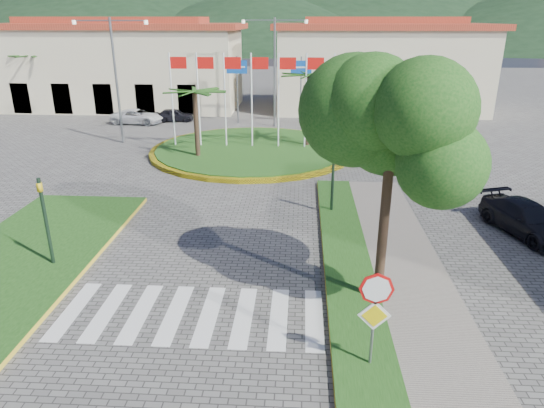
# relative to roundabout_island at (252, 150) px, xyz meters

# --- Properties ---
(sidewalk_right) EXTENTS (4.00, 28.00, 0.15)m
(sidewalk_right) POSITION_rel_roundabout_island_xyz_m (6.00, -20.00, -0.10)
(sidewalk_right) COLOR gray
(sidewalk_right) RESTS_ON ground
(verge_right) EXTENTS (1.60, 28.00, 0.18)m
(verge_right) POSITION_rel_roundabout_island_xyz_m (4.80, -20.00, -0.09)
(verge_right) COLOR #1C4513
(verge_right) RESTS_ON ground
(median_left) EXTENTS (5.00, 14.00, 0.18)m
(median_left) POSITION_rel_roundabout_island_xyz_m (-6.50, -16.00, -0.09)
(median_left) COLOR #1C4513
(median_left) RESTS_ON ground
(crosswalk) EXTENTS (8.00, 3.00, 0.01)m
(crosswalk) POSITION_rel_roundabout_island_xyz_m (-0.00, -18.00, -0.17)
(crosswalk) COLOR silver
(crosswalk) RESTS_ON ground
(roundabout_island) EXTENTS (12.70, 12.70, 6.00)m
(roundabout_island) POSITION_rel_roundabout_island_xyz_m (0.00, 0.00, 0.00)
(roundabout_island) COLOR yellow
(roundabout_island) RESTS_ON ground
(stop_sign) EXTENTS (0.80, 0.11, 2.65)m
(stop_sign) POSITION_rel_roundabout_island_xyz_m (4.90, -20.04, 1.61)
(stop_sign) COLOR slate
(stop_sign) RESTS_ON ground
(deciduous_tree) EXTENTS (3.60, 3.60, 6.80)m
(deciduous_tree) POSITION_rel_roundabout_island_xyz_m (5.50, -17.00, 5.00)
(deciduous_tree) COLOR black
(deciduous_tree) RESTS_ON ground
(traffic_light_left) EXTENTS (0.15, 0.18, 3.20)m
(traffic_light_left) POSITION_rel_roundabout_island_xyz_m (-5.20, -15.50, 1.77)
(traffic_light_left) COLOR black
(traffic_light_left) RESTS_ON ground
(traffic_light_right) EXTENTS (0.15, 0.18, 3.20)m
(traffic_light_right) POSITION_rel_roundabout_island_xyz_m (4.50, -10.00, 1.77)
(traffic_light_right) COLOR black
(traffic_light_right) RESTS_ON ground
(traffic_light_far) EXTENTS (0.18, 0.15, 3.20)m
(traffic_light_far) POSITION_rel_roundabout_island_xyz_m (8.00, 4.00, 1.77)
(traffic_light_far) COLOR black
(traffic_light_far) RESTS_ON ground
(direction_sign_west) EXTENTS (1.60, 0.14, 5.20)m
(direction_sign_west) POSITION_rel_roundabout_island_xyz_m (-2.00, 8.97, 3.35)
(direction_sign_west) COLOR slate
(direction_sign_west) RESTS_ON ground
(direction_sign_east) EXTENTS (1.60, 0.14, 5.20)m
(direction_sign_east) POSITION_rel_roundabout_island_xyz_m (3.00, 8.97, 3.35)
(direction_sign_east) COLOR slate
(direction_sign_east) RESTS_ON ground
(street_lamp_centre) EXTENTS (4.80, 0.16, 8.00)m
(street_lamp_centre) POSITION_rel_roundabout_island_xyz_m (1.00, 8.00, 4.32)
(street_lamp_centre) COLOR slate
(street_lamp_centre) RESTS_ON ground
(street_lamp_west) EXTENTS (4.80, 0.16, 8.00)m
(street_lamp_west) POSITION_rel_roundabout_island_xyz_m (-9.00, 2.00, 4.32)
(street_lamp_west) COLOR slate
(street_lamp_west) RESTS_ON ground
(building_left) EXTENTS (23.32, 9.54, 8.05)m
(building_left) POSITION_rel_roundabout_island_xyz_m (-14.00, 16.00, 3.73)
(building_left) COLOR beige
(building_left) RESTS_ON ground
(building_right) EXTENTS (19.08, 9.54, 8.05)m
(building_right) POSITION_rel_roundabout_island_xyz_m (10.00, 16.00, 3.73)
(building_right) COLOR beige
(building_right) RESTS_ON ground
(hill_far_west) EXTENTS (140.00, 140.00, 22.00)m
(hill_far_west) POSITION_rel_roundabout_island_xyz_m (-55.00, 118.00, 10.82)
(hill_far_west) COLOR black
(hill_far_west) RESTS_ON ground
(hill_near_back) EXTENTS (110.00, 110.00, 16.00)m
(hill_near_back) POSITION_rel_roundabout_island_xyz_m (-10.00, 108.00, 7.82)
(hill_near_back) COLOR black
(hill_near_back) RESTS_ON ground
(white_van) EXTENTS (4.24, 2.25, 1.14)m
(white_van) POSITION_rel_roundabout_island_xyz_m (-10.06, 8.27, 0.39)
(white_van) COLOR silver
(white_van) RESTS_ON ground
(car_dark_a) EXTENTS (3.27, 1.68, 1.06)m
(car_dark_a) POSITION_rel_roundabout_island_xyz_m (-7.30, 9.34, 0.36)
(car_dark_a) COLOR black
(car_dark_a) RESTS_ON ground
(car_dark_b) EXTENTS (3.62, 1.79, 1.14)m
(car_dark_b) POSITION_rel_roundabout_island_xyz_m (5.83, 8.00, 0.39)
(car_dark_b) COLOR black
(car_dark_b) RESTS_ON ground
(car_side_right) EXTENTS (2.98, 4.60, 1.24)m
(car_side_right) POSITION_rel_roundabout_island_xyz_m (12.00, -11.63, 0.44)
(car_side_right) COLOR black
(car_side_right) RESTS_ON ground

